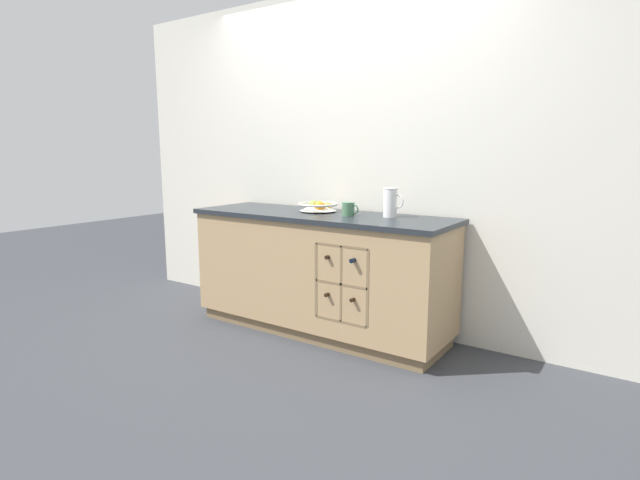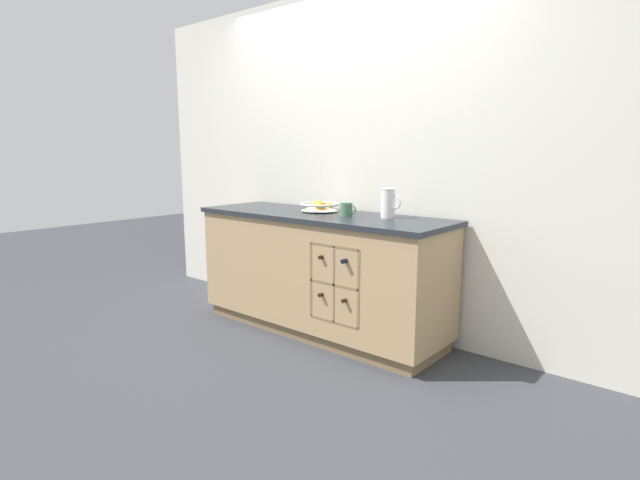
# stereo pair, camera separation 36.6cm
# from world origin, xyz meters

# --- Properties ---
(ground_plane) EXTENTS (14.00, 14.00, 0.00)m
(ground_plane) POSITION_xyz_m (0.00, 0.00, 0.00)
(ground_plane) COLOR #383A3F
(back_wall) EXTENTS (4.40, 0.06, 2.55)m
(back_wall) POSITION_xyz_m (0.00, 0.37, 1.27)
(back_wall) COLOR silver
(back_wall) RESTS_ON ground_plane
(kitchen_island) EXTENTS (1.99, 0.66, 0.89)m
(kitchen_island) POSITION_xyz_m (0.00, -0.00, 0.45)
(kitchen_island) COLOR olive
(kitchen_island) RESTS_ON ground_plane
(fruit_bowl) EXTENTS (0.30, 0.30, 0.09)m
(fruit_bowl) POSITION_xyz_m (-0.07, 0.08, 0.94)
(fruit_bowl) COLOR silver
(fruit_bowl) RESTS_ON kitchen_island
(white_pitcher) EXTENTS (0.15, 0.10, 0.20)m
(white_pitcher) POSITION_xyz_m (0.51, 0.11, 1.00)
(white_pitcher) COLOR white
(white_pitcher) RESTS_ON kitchen_island
(ceramic_mug) EXTENTS (0.13, 0.09, 0.10)m
(ceramic_mug) POSITION_xyz_m (0.24, -0.00, 0.94)
(ceramic_mug) COLOR #4C7A56
(ceramic_mug) RESTS_ON kitchen_island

